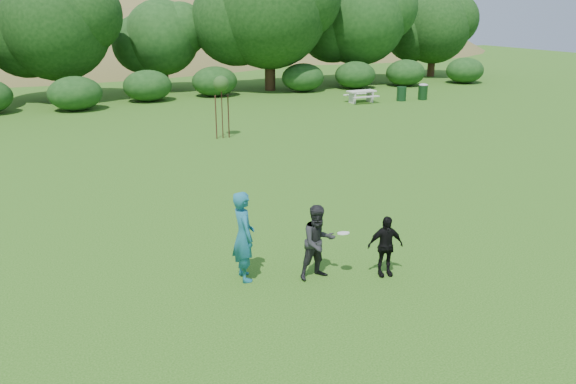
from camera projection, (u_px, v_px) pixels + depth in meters
name	position (u px, v px, depth m)	size (l,w,h in m)	color
ground	(343.00, 276.00, 12.73)	(120.00, 120.00, 0.00)	#19470C
player_teal	(244.00, 236.00, 12.29)	(0.75, 0.49, 2.05)	#1A6078
player_grey	(318.00, 242.00, 12.40)	(0.83, 0.65, 1.72)	black
player_black	(385.00, 246.00, 12.57)	(0.83, 0.35, 1.42)	black
trash_can_near	(401.00, 94.00, 36.10)	(0.60, 0.60, 0.90)	#13351A
frisbee	(343.00, 233.00, 12.25)	(0.27, 0.27, 0.08)	white
sapling	(221.00, 85.00, 25.25)	(0.70, 0.70, 2.85)	#3A2017
picnic_table	(361.00, 94.00, 35.41)	(1.80, 1.48, 0.76)	beige
trash_can_lidded	(423.00, 91.00, 36.54)	(0.60, 0.60, 1.05)	#123316
hillside	(82.00, 145.00, 75.37)	(150.00, 72.00, 52.00)	olive
tree_row	(172.00, 21.00, 37.23)	(53.92, 10.38, 9.62)	#3A2616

